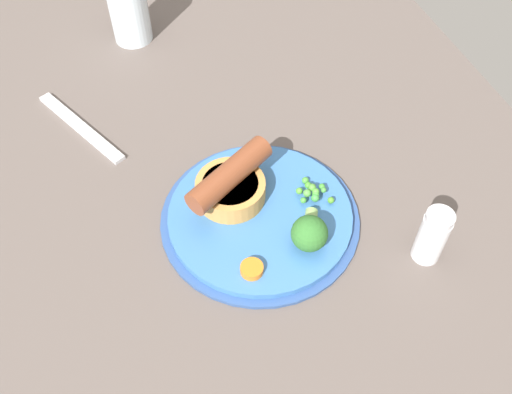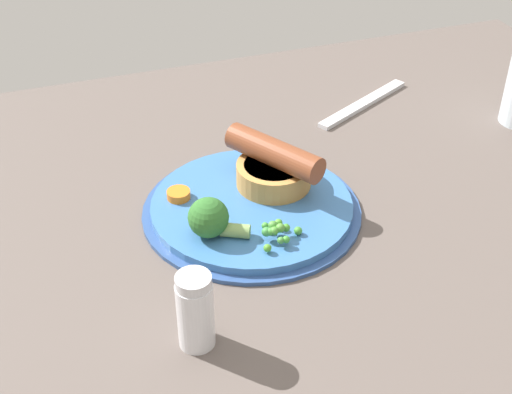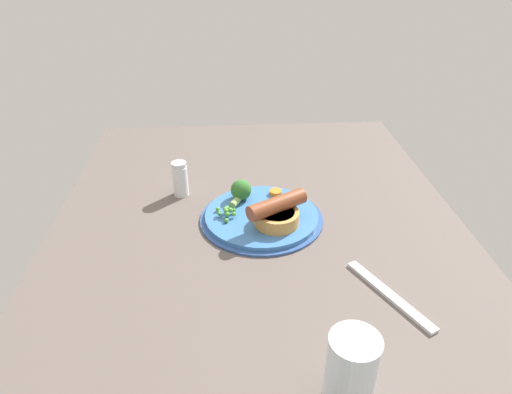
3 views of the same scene
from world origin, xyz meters
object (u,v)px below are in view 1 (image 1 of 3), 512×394
object	(u,v)px
carrot_slice_0	(252,269)
drinking_glass	(128,8)
fork	(81,127)
salt_shaker	(432,236)
broccoli_floret_far	(310,232)
dinner_plate	(260,217)
pea_pile	(313,192)
sausage_pudding	(230,184)

from	to	relation	value
carrot_slice_0	drinking_glass	distance (cm)	48.52
fork	salt_shaker	world-z (taller)	salt_shaker
drinking_glass	broccoli_floret_far	bearing A→B (deg)	-166.62
dinner_plate	carrot_slice_0	distance (cm)	8.23
pea_pile	carrot_slice_0	bearing A→B (deg)	126.13
broccoli_floret_far	salt_shaker	xyz separation A→B (cm)	(-5.13, -12.65, 0.38)
drinking_glass	salt_shaker	world-z (taller)	drinking_glass
fork	drinking_glass	xyz separation A→B (cm)	(18.00, -11.14, 5.22)
broccoli_floret_far	fork	size ratio (longest dim) A/B	0.35
pea_pile	salt_shaker	xyz separation A→B (cm)	(-11.18, -9.67, 1.40)
broccoli_floret_far	drinking_glass	distance (cm)	48.06
sausage_pudding	pea_pile	bearing A→B (deg)	-49.63
drinking_glass	salt_shaker	size ratio (longest dim) A/B	1.44
broccoli_floret_far	drinking_glass	size ratio (longest dim) A/B	0.57
sausage_pudding	fork	xyz separation A→B (cm)	(19.38, 15.82, -3.49)
sausage_pudding	salt_shaker	bearing A→B (deg)	-67.59
carrot_slice_0	salt_shaker	size ratio (longest dim) A/B	0.34
fork	broccoli_floret_far	bearing A→B (deg)	-169.19
broccoli_floret_far	fork	bearing A→B (deg)	-114.74
dinner_plate	salt_shaker	world-z (taller)	salt_shaker
carrot_slice_0	fork	distance (cm)	33.73
dinner_plate	fork	xyz separation A→B (cm)	(22.92, 18.38, -0.27)
pea_pile	drinking_glass	distance (cm)	43.14
dinner_plate	drinking_glass	world-z (taller)	drinking_glass
carrot_slice_0	dinner_plate	bearing A→B (deg)	-25.73
dinner_plate	fork	world-z (taller)	dinner_plate
pea_pile	fork	bearing A→B (deg)	48.08
carrot_slice_0	fork	bearing A→B (deg)	26.15
dinner_plate	fork	size ratio (longest dim) A/B	1.34
pea_pile	drinking_glass	world-z (taller)	drinking_glass
pea_pile	carrot_slice_0	size ratio (longest dim) A/B	1.87
salt_shaker	broccoli_floret_far	bearing A→B (deg)	67.92
dinner_plate	carrot_slice_0	bearing A→B (deg)	154.27
drinking_glass	carrot_slice_0	bearing A→B (deg)	-175.60
broccoli_floret_far	carrot_slice_0	world-z (taller)	broccoli_floret_far
sausage_pudding	broccoli_floret_far	size ratio (longest dim) A/B	1.90
dinner_plate	carrot_slice_0	world-z (taller)	carrot_slice_0
pea_pile	drinking_glass	bearing A→B (deg)	19.12
sausage_pudding	pea_pile	size ratio (longest dim) A/B	2.44
carrot_slice_0	sausage_pudding	bearing A→B (deg)	-5.13
dinner_plate	salt_shaker	bearing A→B (deg)	-123.46
sausage_pudding	drinking_glass	size ratio (longest dim) A/B	1.08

